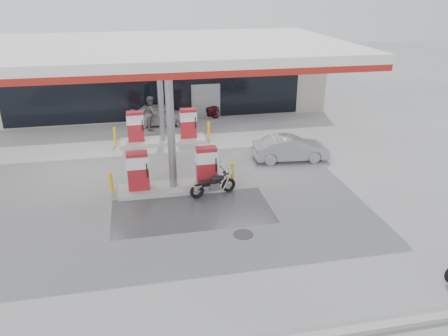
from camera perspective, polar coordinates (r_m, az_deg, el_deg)
The scene contains 12 objects.
ground at distance 16.59m, azimuth -5.90°, elevation -5.80°, with size 90.00×90.00×0.00m, color gray.
wet_patch at distance 16.64m, azimuth -4.18°, elevation -5.64°, with size 6.00×3.00×0.00m, color #4C4C4F.
drain_cover at distance 15.17m, azimuth 2.53°, elevation -8.67°, with size 0.70×0.70×0.01m, color #38383A.
store_building at distance 31.03m, azimuth -9.23°, elevation 11.73°, with size 22.00×8.22×4.00m.
canopy at distance 19.72m, azimuth -8.14°, elevation 14.97°, with size 16.00×10.02×5.51m.
pump_island_near at distance 18.07m, azimuth -6.67°, elevation -0.80°, with size 5.14×1.30×1.78m.
pump_island_far at distance 23.67m, azimuth -8.03°, elevation 4.99°, with size 5.14×1.30×1.78m.
parked_motorcycle at distance 17.64m, azimuth -1.34°, elevation -2.17°, with size 1.98×0.78×1.03m.
sedan_white at distance 26.75m, azimuth -8.32°, elevation 6.94°, with size 1.51×3.76×1.28m, color #BCBDBF.
attendant at distance 25.87m, azimuth -9.50°, elevation 7.12°, with size 0.96×0.75×1.98m, color slate.
hatchback_silver at distance 21.32m, azimuth 8.69°, elevation 2.56°, with size 1.27×3.63×1.20m, color gray.
parked_car_right at distance 29.19m, azimuth 0.17°, elevation 8.35°, with size 1.80×3.90×1.08m, color #491019.
Camera 1 is at (-1.22, -14.49, 8.00)m, focal length 35.00 mm.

